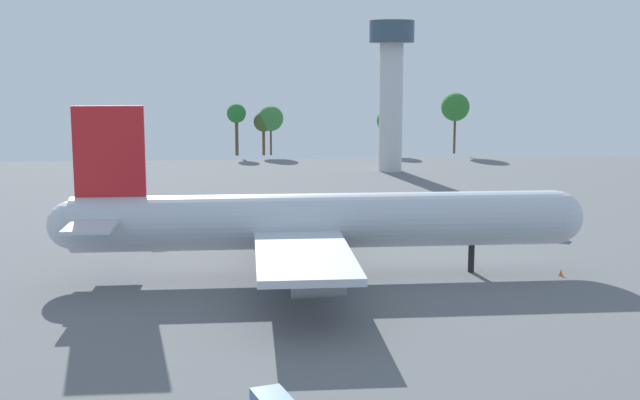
{
  "coord_description": "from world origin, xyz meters",
  "views": [
    {
      "loc": [
        -7.77,
        -87.55,
        22.6
      ],
      "look_at": [
        0.0,
        0.0,
        8.44
      ],
      "focal_mm": 45.92,
      "sensor_mm": 36.0,
      "label": 1
    }
  ],
  "objects_px": {
    "cargo_airplane": "(318,222)",
    "control_tower": "(391,79)",
    "pushback_tractor": "(539,228)",
    "fuel_truck": "(156,235)",
    "safety_cone_nose": "(561,273)"
  },
  "relations": [
    {
      "from": "safety_cone_nose",
      "to": "control_tower",
      "type": "distance_m",
      "value": 96.06
    },
    {
      "from": "cargo_airplane",
      "to": "control_tower",
      "type": "relative_size",
      "value": 1.79
    },
    {
      "from": "safety_cone_nose",
      "to": "cargo_airplane",
      "type": "bearing_deg",
      "value": 174.4
    },
    {
      "from": "pushback_tractor",
      "to": "control_tower",
      "type": "xyz_separation_m",
      "value": [
        -7.98,
        72.47,
        19.17
      ]
    },
    {
      "from": "cargo_airplane",
      "to": "pushback_tractor",
      "type": "height_order",
      "value": "cargo_airplane"
    },
    {
      "from": "pushback_tractor",
      "to": "fuel_truck",
      "type": "distance_m",
      "value": 51.67
    },
    {
      "from": "control_tower",
      "to": "cargo_airplane",
      "type": "bearing_deg",
      "value": -104.71
    },
    {
      "from": "cargo_airplane",
      "to": "pushback_tractor",
      "type": "relative_size",
      "value": 10.98
    },
    {
      "from": "cargo_airplane",
      "to": "fuel_truck",
      "type": "xyz_separation_m",
      "value": [
        -19.71,
        18.41,
        -4.96
      ]
    },
    {
      "from": "safety_cone_nose",
      "to": "control_tower",
      "type": "bearing_deg",
      "value": 91.62
    },
    {
      "from": "fuel_truck",
      "to": "safety_cone_nose",
      "type": "bearing_deg",
      "value": -24.4
    },
    {
      "from": "pushback_tractor",
      "to": "control_tower",
      "type": "distance_m",
      "value": 75.38
    },
    {
      "from": "cargo_airplane",
      "to": "fuel_truck",
      "type": "height_order",
      "value": "cargo_airplane"
    },
    {
      "from": "cargo_airplane",
      "to": "control_tower",
      "type": "height_order",
      "value": "control_tower"
    },
    {
      "from": "pushback_tractor",
      "to": "safety_cone_nose",
      "type": "distance_m",
      "value": 22.14
    }
  ]
}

